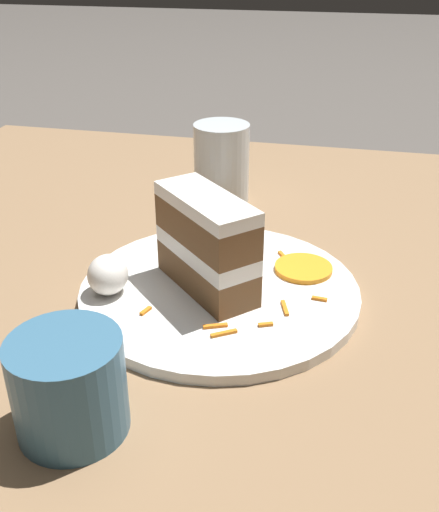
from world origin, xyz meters
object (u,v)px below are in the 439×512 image
object	(u,v)px
cream_dollop	(106,276)
drinking_glass	(222,169)
plate	(220,291)
orange_garnish	(303,268)
coffee_mug	(68,383)
cake_slice	(207,243)

from	to	relation	value
cream_dollop	drinking_glass	world-z (taller)	drinking_glass
plate	orange_garnish	world-z (taller)	orange_garnish
orange_garnish	coffee_mug	distance (m)	0.31
orange_garnish	coffee_mug	xyz separation A→B (m)	(0.27, -0.15, 0.03)
plate	coffee_mug	size ratio (longest dim) A/B	3.40
plate	drinking_glass	distance (m)	0.26
drinking_glass	coffee_mug	size ratio (longest dim) A/B	1.29
plate	cream_dollop	world-z (taller)	cream_dollop
plate	drinking_glass	world-z (taller)	drinking_glass
cream_dollop	orange_garnish	world-z (taller)	cream_dollop
orange_garnish	drinking_glass	distance (m)	0.25
cream_dollop	coffee_mug	xyz separation A→B (m)	(0.17, 0.04, 0.01)
plate	coffee_mug	world-z (taller)	coffee_mug
plate	orange_garnish	xyz separation A→B (m)	(-0.05, 0.08, 0.01)
cream_dollop	coffee_mug	size ratio (longest dim) A/B	0.53
plate	cake_slice	distance (m)	0.06
plate	coffee_mug	bearing A→B (deg)	-17.63
plate	cream_dollop	bearing A→B (deg)	-69.46
cake_slice	cream_dollop	distance (m)	0.11
drinking_glass	coffee_mug	world-z (taller)	drinking_glass
plate	drinking_glass	xyz separation A→B (m)	(-0.25, -0.05, 0.04)
cake_slice	orange_garnish	xyz separation A→B (m)	(-0.06, 0.10, -0.05)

